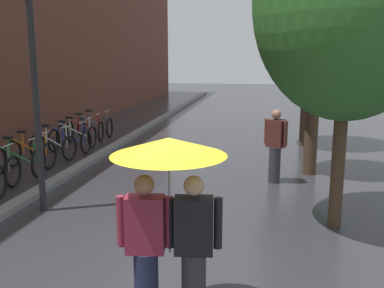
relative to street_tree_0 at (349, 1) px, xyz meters
name	(u,v)px	position (x,y,z in m)	size (l,w,h in m)	color
kerb_strip	(133,135)	(-5.80, 7.30, -3.58)	(0.30, 36.00, 0.12)	slate
street_tree_0	(349,1)	(0.00, 0.00, 0.00)	(2.96, 2.96, 5.50)	#473323
street_tree_1	(317,20)	(-0.12, 3.32, -0.02)	(2.22, 2.22, 4.83)	#473323
street_tree_2	(309,24)	(0.00, 6.76, 0.10)	(2.84, 2.84, 5.49)	#473323
parked_bicycle_2	(18,161)	(-6.94, 1.90, -3.26)	(1.11, 0.74, 0.96)	black
parked_bicycle_3	(31,153)	(-7.07, 2.71, -3.26)	(1.11, 0.75, 0.96)	black
parked_bicycle_4	(53,146)	(-6.95, 3.68, -3.26)	(1.16, 0.84, 0.96)	black
parked_bicycle_5	(70,140)	(-6.86, 4.51, -3.26)	(1.10, 0.73, 0.96)	black
parked_bicycle_6	(77,135)	(-7.00, 5.30, -3.26)	(1.09, 0.72, 0.96)	black
parked_bicycle_7	(86,131)	(-7.08, 6.18, -3.26)	(1.17, 0.85, 0.96)	black
parked_bicycle_8	(95,127)	(-7.09, 7.03, -3.26)	(1.12, 0.76, 0.96)	black
couple_under_umbrella	(169,199)	(-2.14, -3.13, -2.26)	(1.18, 1.18, 2.02)	#1E233D
street_lamp_post	(34,74)	(-5.20, -0.17, -1.14)	(0.24, 0.24, 4.27)	black
pedestrian_walking_midground	(276,144)	(-0.97, 2.44, -2.76)	(0.50, 0.45, 1.66)	#2D2D33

